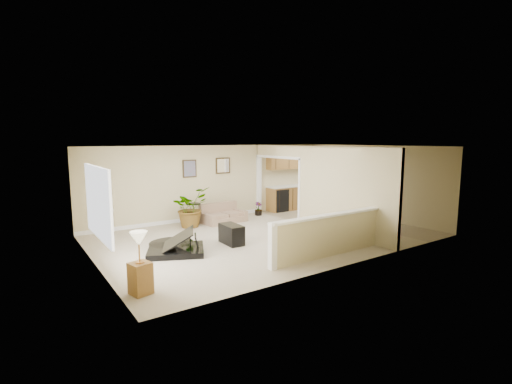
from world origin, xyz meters
TOP-DOWN VIEW (x-y plane):
  - floor at (0.00, 0.00)m, footprint 9.00×9.00m
  - back_wall at (0.00, 3.00)m, footprint 9.00×0.04m
  - front_wall at (0.00, -3.00)m, footprint 9.00×0.04m
  - left_wall at (-4.50, 0.00)m, footprint 0.04×6.00m
  - right_wall at (4.50, 0.00)m, footprint 0.04×6.00m
  - ceiling at (0.00, 0.00)m, footprint 9.00×6.00m
  - kitchen_vinyl at (3.15, 0.00)m, footprint 2.70×6.00m
  - interior_partition at (1.80, 0.25)m, footprint 0.18×5.99m
  - pony_half_wall at (0.08, -2.30)m, footprint 3.42×0.22m
  - left_window at (-4.49, -0.50)m, footprint 0.05×2.15m
  - wall_art_left at (-0.95, 2.97)m, footprint 0.48×0.04m
  - wall_mirror at (0.30, 2.97)m, footprint 0.55×0.04m
  - kitchen_cabinets at (3.19, 2.73)m, footprint 2.36×0.65m
  - piano at (-2.76, 0.02)m, footprint 1.86×1.81m
  - piano_bench at (-1.22, -0.15)m, footprint 0.41×0.77m
  - loveseat at (-0.14, 2.23)m, footprint 1.50×0.94m
  - accent_table at (-1.06, 2.51)m, footprint 0.46×0.46m
  - palm_plant at (-1.30, 2.21)m, footprint 1.40×1.32m
  - small_plant at (1.45, 2.48)m, footprint 0.27×0.27m
  - lamp_stand at (-4.15, -1.98)m, footprint 0.40×0.40m

SIDE VIEW (x-z plane):
  - floor at x=0.00m, z-range 0.00..0.00m
  - kitchen_vinyl at x=3.15m, z-range 0.00..0.01m
  - small_plant at x=1.45m, z-range -0.04..0.44m
  - piano_bench at x=-1.22m, z-range 0.00..0.51m
  - loveseat at x=-0.14m, z-range -0.10..0.71m
  - accent_table at x=-1.06m, z-range 0.09..0.76m
  - lamp_stand at x=-4.15m, z-range -0.09..1.04m
  - piano at x=-2.76m, z-range -0.10..1.12m
  - pony_half_wall at x=0.08m, z-range 0.02..1.02m
  - palm_plant at x=-1.30m, z-range -0.01..1.22m
  - kitchen_cabinets at x=3.19m, z-range -0.29..2.03m
  - interior_partition at x=1.80m, z-range -0.03..2.47m
  - back_wall at x=0.00m, z-range 0.00..2.50m
  - front_wall at x=0.00m, z-range 0.00..2.50m
  - left_wall at x=-4.50m, z-range 0.00..2.50m
  - right_wall at x=4.50m, z-range 0.00..2.50m
  - left_window at x=-4.49m, z-range 0.73..2.17m
  - wall_art_left at x=-0.95m, z-range 1.46..2.04m
  - wall_mirror at x=0.30m, z-range 1.52..2.08m
  - ceiling at x=0.00m, z-range 2.48..2.52m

